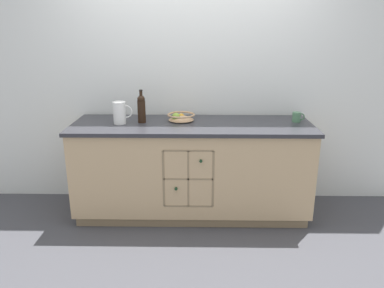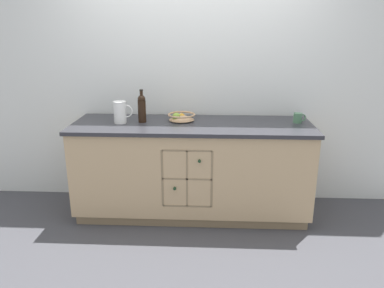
% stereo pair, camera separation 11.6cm
% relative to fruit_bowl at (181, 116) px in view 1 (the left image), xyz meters
% --- Properties ---
extents(ground_plane, '(14.00, 14.00, 0.00)m').
position_rel_fruit_bowl_xyz_m(ground_plane, '(0.11, -0.11, -0.96)').
color(ground_plane, '#424247').
extents(back_wall, '(4.61, 0.06, 2.55)m').
position_rel_fruit_bowl_xyz_m(back_wall, '(0.11, 0.31, 0.32)').
color(back_wall, silver).
rests_on(back_wall, ground_plane).
extents(kitchen_island, '(2.25, 0.73, 0.92)m').
position_rel_fruit_bowl_xyz_m(kitchen_island, '(0.11, -0.11, -0.50)').
color(kitchen_island, '#8B7354').
rests_on(kitchen_island, ground_plane).
extents(fruit_bowl, '(0.27, 0.27, 0.08)m').
position_rel_fruit_bowl_xyz_m(fruit_bowl, '(0.00, 0.00, 0.00)').
color(fruit_bowl, tan).
rests_on(fruit_bowl, kitchen_island).
extents(white_pitcher, '(0.18, 0.12, 0.21)m').
position_rel_fruit_bowl_xyz_m(white_pitcher, '(-0.56, -0.12, 0.06)').
color(white_pitcher, white).
rests_on(white_pitcher, kitchen_island).
extents(ceramic_mug, '(0.12, 0.08, 0.09)m').
position_rel_fruit_bowl_xyz_m(ceramic_mug, '(1.11, -0.02, 0.00)').
color(ceramic_mug, '#4C7A56').
rests_on(ceramic_mug, kitchen_island).
extents(standing_wine_bottle, '(0.08, 0.08, 0.31)m').
position_rel_fruit_bowl_xyz_m(standing_wine_bottle, '(-0.37, -0.07, 0.10)').
color(standing_wine_bottle, black).
rests_on(standing_wine_bottle, kitchen_island).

